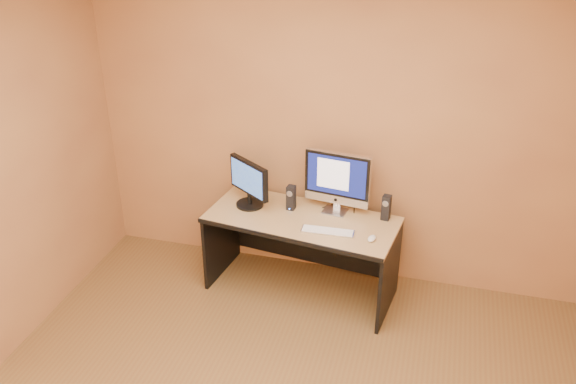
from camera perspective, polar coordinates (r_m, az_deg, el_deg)
name	(u,v)px	position (r m, az deg, el deg)	size (l,w,h in m)	color
walls	(261,271)	(3.04, -2.53, -7.43)	(4.00, 4.00, 2.60)	#A27141
ceiling	(254,0)	(2.53, -3.16, 17.47)	(4.00, 4.00, 0.00)	white
desk	(301,255)	(4.90, 1.24, -5.92)	(1.47, 0.64, 0.68)	#A67D53
imac	(336,183)	(4.70, 4.52, 0.83)	(0.52, 0.19, 0.51)	silver
second_monitor	(249,184)	(4.82, -3.65, 0.77)	(0.44, 0.22, 0.39)	black
speaker_left	(291,198)	(4.80, 0.29, -0.53)	(0.06, 0.07, 0.20)	black
speaker_right	(386,208)	(4.72, 9.17, -1.45)	(0.06, 0.07, 0.20)	black
keyboard	(328,231)	(4.55, 3.72, -3.67)	(0.40, 0.11, 0.02)	silver
mouse	(372,238)	(4.48, 7.84, -4.32)	(0.05, 0.09, 0.03)	silver
cable_a	(354,207)	(4.90, 6.23, -1.38)	(0.01, 0.01, 0.20)	black
cable_b	(331,205)	(4.91, 4.00, -1.22)	(0.01, 0.01, 0.17)	black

